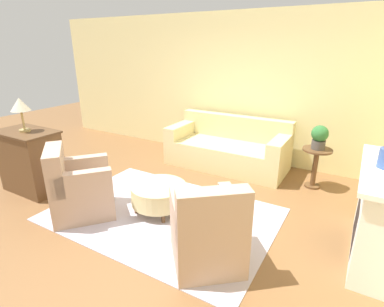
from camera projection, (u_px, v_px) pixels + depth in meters
ground_plane at (162, 215)px, 4.11m from camera, size 16.00×16.00×0.00m
wall_back at (241, 88)px, 5.83m from camera, size 9.29×0.12×2.80m
rug at (162, 214)px, 4.11m from camera, size 2.97×2.04×0.01m
couch at (228, 149)px, 5.69m from camera, size 2.22×0.97×0.92m
armchair_left at (78, 189)px, 4.00m from camera, size 1.02×1.03×0.97m
armchair_right at (208, 233)px, 3.07m from camera, size 1.02×1.03×0.97m
ottoman_table at (159, 194)px, 4.13m from camera, size 0.76×0.76×0.38m
side_table at (316, 162)px, 4.78m from camera, size 0.45×0.45×0.66m
fireplace at (378, 211)px, 3.17m from camera, size 0.44×1.51×1.03m
dresser at (31, 160)px, 4.67m from camera, size 0.96×0.59×0.97m
potted_plant_on_side_table at (319, 137)px, 4.64m from camera, size 0.26×0.26×0.38m
table_lamp at (20, 106)px, 4.38m from camera, size 0.27×0.27×0.50m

